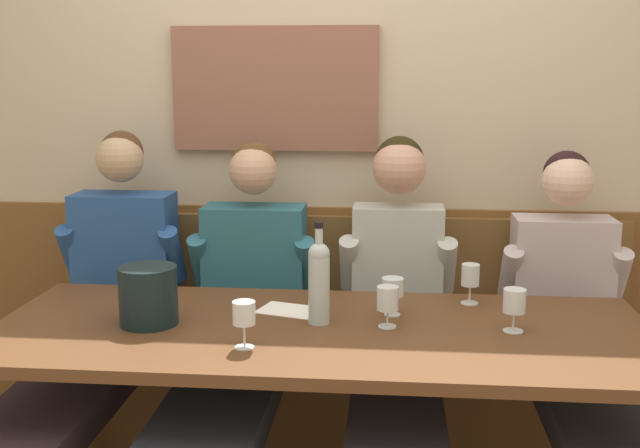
# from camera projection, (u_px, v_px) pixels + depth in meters

# --- Properties ---
(room_wall_back) EXTENTS (6.80, 0.12, 2.80)m
(room_wall_back) POSITION_uv_depth(u_px,v_px,m) (340.00, 108.00, 3.36)
(room_wall_back) COLOR #C7B397
(room_wall_back) RESTS_ON ground
(wood_wainscot_panel) EXTENTS (6.80, 0.03, 0.97)m
(wood_wainscot_panel) POSITION_uv_depth(u_px,v_px,m) (339.00, 314.00, 3.48)
(wood_wainscot_panel) COLOR brown
(wood_wainscot_panel) RESTS_ON ground
(wall_bench) EXTENTS (2.49, 0.42, 0.94)m
(wall_bench) POSITION_uv_depth(u_px,v_px,m) (336.00, 374.00, 3.32)
(wall_bench) COLOR brown
(wall_bench) RESTS_ON ground
(dining_table) EXTENTS (2.19, 0.87, 0.73)m
(dining_table) POSITION_uv_depth(u_px,v_px,m) (320.00, 348.00, 2.57)
(dining_table) COLOR #57341C
(dining_table) RESTS_ON ground
(person_center_right_seat) EXTENTS (0.52, 1.29, 1.32)m
(person_center_right_seat) POSITION_uv_depth(u_px,v_px,m) (96.00, 318.00, 2.97)
(person_center_right_seat) COLOR #26362E
(person_center_right_seat) RESTS_ON ground
(person_left_seat) EXTENTS (0.52, 1.29, 1.28)m
(person_left_seat) POSITION_uv_depth(u_px,v_px,m) (238.00, 328.00, 2.91)
(person_left_seat) COLOR #2F2434
(person_left_seat) RESTS_ON ground
(person_center_left_seat) EXTENTS (0.47, 1.30, 1.31)m
(person_center_left_seat) POSITION_uv_depth(u_px,v_px,m) (397.00, 325.00, 2.86)
(person_center_left_seat) COLOR #25313F
(person_center_left_seat) RESTS_ON ground
(person_right_seat) EXTENTS (0.50, 1.30, 1.25)m
(person_right_seat) POSITION_uv_depth(u_px,v_px,m) (581.00, 341.00, 2.79)
(person_right_seat) COLOR #312C34
(person_right_seat) RESTS_ON ground
(ice_bucket) EXTENTS (0.19, 0.19, 0.20)m
(ice_bucket) POSITION_uv_depth(u_px,v_px,m) (148.00, 296.00, 2.56)
(ice_bucket) COLOR black
(ice_bucket) RESTS_ON dining_table
(wine_bottle_green_tall) EXTENTS (0.07, 0.07, 0.35)m
(wine_bottle_green_tall) POSITION_uv_depth(u_px,v_px,m) (319.00, 280.00, 2.56)
(wine_bottle_green_tall) COLOR #B4C0C0
(wine_bottle_green_tall) RESTS_ON dining_table
(wine_glass_right_end) EXTENTS (0.07, 0.07, 0.14)m
(wine_glass_right_end) POSITION_uv_depth(u_px,v_px,m) (388.00, 299.00, 2.53)
(wine_glass_right_end) COLOR silver
(wine_glass_right_end) RESTS_ON dining_table
(wine_glass_near_bucket) EXTENTS (0.07, 0.07, 0.15)m
(wine_glass_near_bucket) POSITION_uv_depth(u_px,v_px,m) (244.00, 316.00, 2.34)
(wine_glass_near_bucket) COLOR silver
(wine_glass_near_bucket) RESTS_ON dining_table
(wine_glass_center_front) EXTENTS (0.07, 0.07, 0.14)m
(wine_glass_center_front) POSITION_uv_depth(u_px,v_px,m) (514.00, 302.00, 2.49)
(wine_glass_center_front) COLOR silver
(wine_glass_center_front) RESTS_ON dining_table
(wine_glass_mid_left) EXTENTS (0.06, 0.06, 0.15)m
(wine_glass_mid_left) POSITION_uv_depth(u_px,v_px,m) (470.00, 276.00, 2.79)
(wine_glass_mid_left) COLOR silver
(wine_glass_mid_left) RESTS_ON dining_table
(wine_glass_left_end) EXTENTS (0.08, 0.08, 0.13)m
(wine_glass_left_end) POSITION_uv_depth(u_px,v_px,m) (393.00, 289.00, 2.66)
(wine_glass_left_end) COLOR silver
(wine_glass_left_end) RESTS_ON dining_table
(tasting_sheet_left_guest) EXTENTS (0.24, 0.20, 0.00)m
(tasting_sheet_left_guest) POSITION_uv_depth(u_px,v_px,m) (289.00, 310.00, 2.73)
(tasting_sheet_left_guest) COLOR white
(tasting_sheet_left_guest) RESTS_ON dining_table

